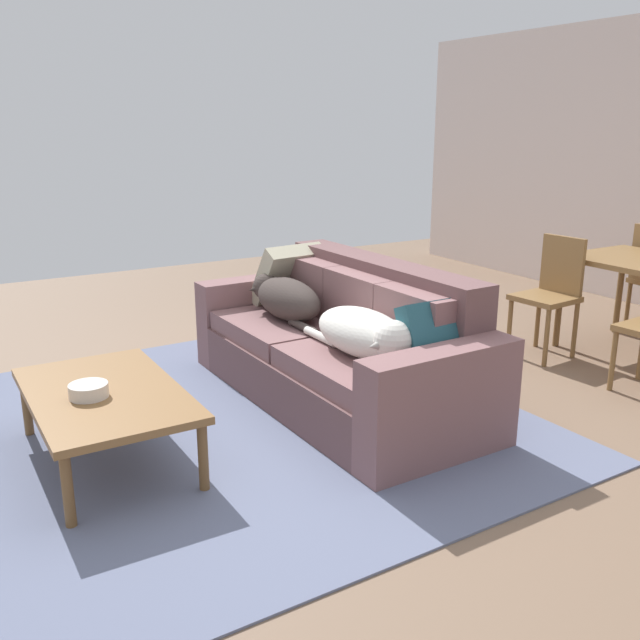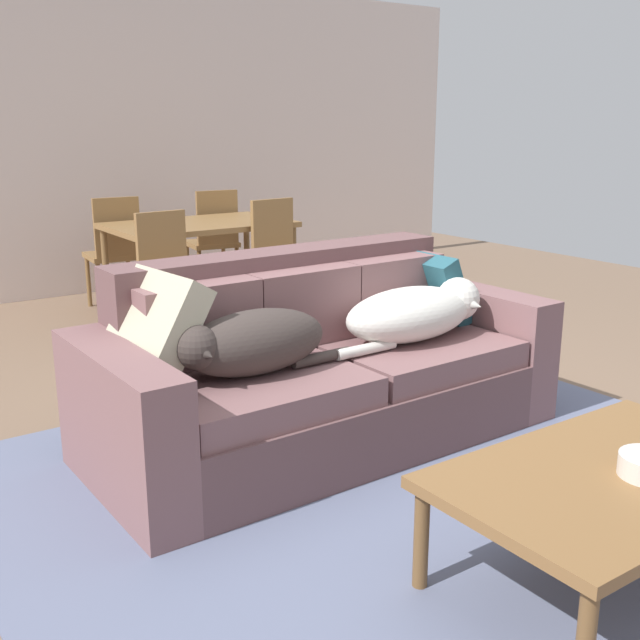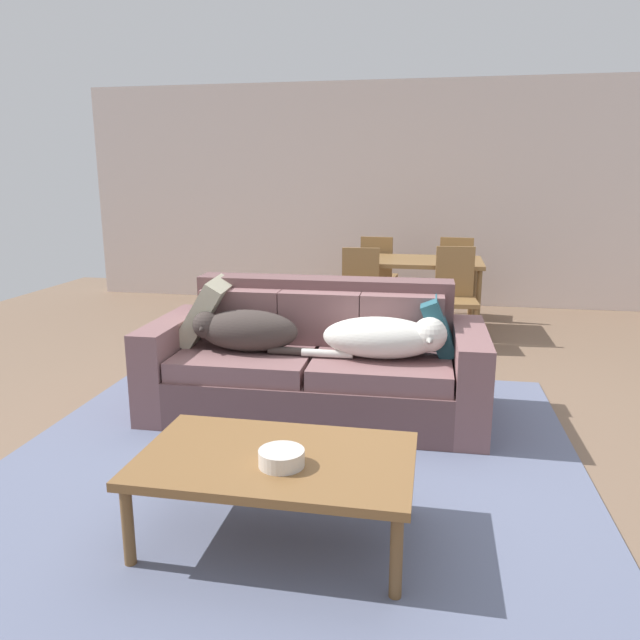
{
  "view_description": "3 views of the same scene",
  "coord_description": "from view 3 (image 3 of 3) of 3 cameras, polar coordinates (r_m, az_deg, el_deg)",
  "views": [
    {
      "loc": [
        3.3,
        -2.16,
        1.73
      ],
      "look_at": [
        -0.35,
        0.02,
        0.52
      ],
      "focal_mm": 39.12,
      "sensor_mm": 36.0,
      "label": 1
    },
    {
      "loc": [
        -2.22,
        -2.71,
        1.5
      ],
      "look_at": [
        -0.2,
        0.21,
        0.56
      ],
      "focal_mm": 42.68,
      "sensor_mm": 36.0,
      "label": 2
    },
    {
      "loc": [
        0.5,
        -3.77,
        1.59
      ],
      "look_at": [
        -0.19,
        -0.15,
        0.71
      ],
      "focal_mm": 34.26,
      "sensor_mm": 36.0,
      "label": 3
    }
  ],
  "objects": [
    {
      "name": "ground_plane",
      "position": [
        4.12,
        2.98,
        -9.34
      ],
      "size": [
        10.0,
        10.0,
        0.0
      ],
      "primitive_type": "plane",
      "color": "#7A604A"
    },
    {
      "name": "dining_chair_far_left",
      "position": [
        7.05,
        5.4,
        4.48
      ],
      "size": [
        0.43,
        0.43,
        0.92
      ],
      "rotation": [
        0.0,
        0.0,
        3.07
      ],
      "color": "olive",
      "rests_on": "ground"
    },
    {
      "name": "couch",
      "position": [
        4.17,
        -0.28,
        -4.16
      ],
      "size": [
        2.24,
        1.0,
        0.88
      ],
      "rotation": [
        0.0,
        0.0,
        0.02
      ],
      "color": "brown",
      "rests_on": "ground"
    },
    {
      "name": "coffee_table",
      "position": [
        2.75,
        -4.13,
        -13.24
      ],
      "size": [
        1.2,
        0.73,
        0.4
      ],
      "color": "brown",
      "rests_on": "ground"
    },
    {
      "name": "throw_pillow_by_right_arm",
      "position": [
        4.09,
        11.01,
        -0.57
      ],
      "size": [
        0.25,
        0.38,
        0.39
      ],
      "primitive_type": "cube",
      "rotation": [
        0.0,
        -0.39,
        0.01
      ],
      "color": "#245360",
      "rests_on": "couch"
    },
    {
      "name": "area_rug",
      "position": [
        3.56,
        -2.77,
        -13.02
      ],
      "size": [
        3.31,
        3.32,
        0.01
      ],
      "primitive_type": "cube",
      "rotation": [
        0.0,
        0.0,
        0.02
      ],
      "color": "slate",
      "rests_on": "ground"
    },
    {
      "name": "dog_on_left_cushion",
      "position": [
        4.06,
        -7.08,
        -0.96
      ],
      "size": [
        0.82,
        0.31,
        0.28
      ],
      "rotation": [
        0.0,
        0.0,
        0.02
      ],
      "color": "#3D332F",
      "rests_on": "couch"
    },
    {
      "name": "dining_chair_near_left",
      "position": [
        5.87,
        3.73,
        2.78
      ],
      "size": [
        0.43,
        0.43,
        0.91
      ],
      "rotation": [
        0.0,
        0.0,
        0.08
      ],
      "color": "olive",
      "rests_on": "ground"
    },
    {
      "name": "dog_on_right_cushion",
      "position": [
        3.89,
        6.2,
        -1.63
      ],
      "size": [
        0.91,
        0.38,
        0.28
      ],
      "rotation": [
        0.0,
        0.0,
        0.02
      ],
      "color": "silver",
      "rests_on": "couch"
    },
    {
      "name": "dining_chair_near_right",
      "position": [
        5.88,
        12.49,
        2.5
      ],
      "size": [
        0.43,
        0.43,
        0.94
      ],
      "rotation": [
        0.0,
        0.0,
        0.08
      ],
      "color": "olive",
      "rests_on": "ground"
    },
    {
      "name": "dining_table",
      "position": [
        6.41,
        8.97,
        4.99
      ],
      "size": [
        1.33,
        0.83,
        0.74
      ],
      "color": "olive",
      "rests_on": "ground"
    },
    {
      "name": "bowl_on_coffee_table",
      "position": [
        2.63,
        -3.62,
        -12.72
      ],
      "size": [
        0.2,
        0.2,
        0.07
      ],
      "primitive_type": "cylinder",
      "color": "silver",
      "rests_on": "coffee_table"
    },
    {
      "name": "dining_chair_far_right",
      "position": [
        7.04,
        12.62,
        4.28
      ],
      "size": [
        0.45,
        0.45,
        0.93
      ],
      "rotation": [
        0.0,
        0.0,
        3.01
      ],
      "color": "olive",
      "rests_on": "ground"
    },
    {
      "name": "back_partition",
      "position": [
        7.79,
        7.2,
        11.51
      ],
      "size": [
        8.0,
        0.12,
        2.7
      ],
      "primitive_type": "cube",
      "color": "silver",
      "rests_on": "ground"
    },
    {
      "name": "throw_pillow_by_left_arm",
      "position": [
        4.34,
        -10.66,
        0.82
      ],
      "size": [
        0.4,
        0.5,
        0.46
      ],
      "primitive_type": "cube",
      "rotation": [
        0.0,
        0.54,
        0.11
      ],
      "color": "#B8B194",
      "rests_on": "couch"
    }
  ]
}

